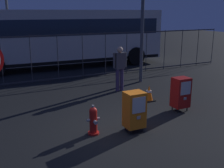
# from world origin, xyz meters

# --- Properties ---
(ground_plane) EXTENTS (60.00, 60.00, 0.00)m
(ground_plane) POSITION_xyz_m (0.00, 0.00, 0.00)
(ground_plane) COLOR black
(fire_hydrant) EXTENTS (0.33, 0.32, 0.75)m
(fire_hydrant) POSITION_xyz_m (-0.73, 0.16, 0.35)
(fire_hydrant) COLOR red
(fire_hydrant) RESTS_ON ground_plane
(newspaper_box_primary) EXTENTS (0.48, 0.42, 1.02)m
(newspaper_box_primary) POSITION_xyz_m (0.25, -0.14, 0.57)
(newspaper_box_primary) COLOR black
(newspaper_box_primary) RESTS_ON ground_plane
(newspaper_box_secondary) EXTENTS (0.48, 0.42, 1.02)m
(newspaper_box_secondary) POSITION_xyz_m (2.26, 0.52, 0.57)
(newspaper_box_secondary) COLOR black
(newspaper_box_secondary) RESTS_ON ground_plane
(pedestrian) EXTENTS (0.55, 0.22, 1.67)m
(pedestrian) POSITION_xyz_m (1.63, 3.22, 0.95)
(pedestrian) COLOR #382D51
(pedestrian) RESTS_ON ground_plane
(traffic_cone) EXTENTS (0.36, 0.36, 0.53)m
(traffic_cone) POSITION_xyz_m (1.94, 1.72, 0.26)
(traffic_cone) COLOR black
(traffic_cone) RESTS_ON ground_plane
(fence_barrier) EXTENTS (18.03, 0.04, 2.00)m
(fence_barrier) POSITION_xyz_m (0.00, 5.79, 1.02)
(fence_barrier) COLOR #2D2D33
(fence_barrier) RESTS_ON ground_plane
(bus_near) EXTENTS (10.60, 3.16, 3.00)m
(bus_near) POSITION_xyz_m (1.26, 8.79, 1.71)
(bus_near) COLOR beige
(bus_near) RESTS_ON ground_plane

